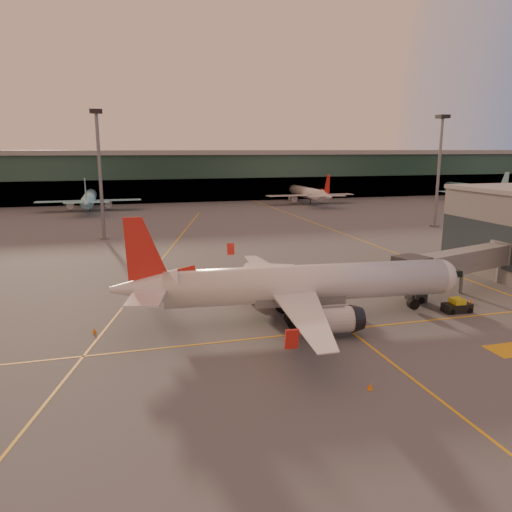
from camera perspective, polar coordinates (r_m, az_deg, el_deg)
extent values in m
plane|color=#4C4F54|center=(46.28, 7.51, -10.93)|extent=(600.00, 600.00, 0.00)
cube|color=gold|center=(50.57, 5.28, -8.83)|extent=(80.00, 0.25, 0.01)
cube|color=gold|center=(86.25, -10.55, -0.14)|extent=(31.30, 115.98, 0.01)
cube|color=gold|center=(120.13, 7.68, 3.40)|extent=(0.25, 160.00, 0.01)
cube|color=gold|center=(42.15, 18.38, -13.88)|extent=(0.25, 30.00, 0.01)
cube|color=#19382D|center=(182.12, -10.32, 8.79)|extent=(400.00, 18.00, 16.00)
cube|color=gray|center=(181.85, -10.42, 11.56)|extent=(400.00, 20.00, 1.60)
cube|color=black|center=(173.95, -10.00, 7.33)|extent=(400.00, 1.00, 8.00)
cube|color=#2D3D47|center=(77.04, 25.31, 1.21)|extent=(0.30, 21.60, 6.00)
cylinder|color=slate|center=(105.23, -17.37, 8.58)|extent=(0.70, 0.70, 25.00)
cube|color=black|center=(105.33, -17.82, 15.48)|extent=(2.40, 2.40, 0.80)
cube|color=slate|center=(106.58, -16.96, 2.00)|extent=(1.60, 1.60, 0.50)
cylinder|color=slate|center=(124.23, 20.13, 8.86)|extent=(0.70, 0.70, 25.00)
cube|color=black|center=(124.31, 20.57, 14.70)|extent=(2.40, 2.40, 0.80)
cube|color=slate|center=(125.38, 19.73, 3.27)|extent=(1.60, 1.60, 0.50)
cylinder|color=silver|center=(53.99, 6.00, -3.07)|extent=(31.00, 6.72, 3.95)
sphere|color=silver|center=(60.09, 20.24, -2.20)|extent=(3.87, 3.87, 3.87)
cube|color=black|center=(60.55, 21.19, -1.69)|extent=(2.00, 2.72, 0.69)
cone|color=silver|center=(51.87, -12.65, -3.60)|extent=(7.07, 4.35, 3.75)
cube|color=silver|center=(48.59, -12.35, -4.54)|extent=(4.56, 6.94, 0.20)
cylinder|color=silver|center=(49.40, 8.75, -7.24)|extent=(4.34, 2.93, 2.57)
cylinder|color=black|center=(51.95, 4.32, -7.19)|extent=(1.90, 1.54, 1.78)
cylinder|color=black|center=(51.78, 4.33, -6.62)|extent=(0.36, 0.36, 1.09)
cube|color=silver|center=(55.09, -12.14, -2.55)|extent=(3.50, 6.53, 0.20)
cylinder|color=silver|center=(60.33, 5.04, -3.56)|extent=(4.34, 2.93, 2.57)
cylinder|color=black|center=(56.68, 3.01, -5.51)|extent=(1.90, 1.54, 1.78)
cylinder|color=black|center=(56.51, 3.01, -4.98)|extent=(0.36, 0.36, 1.09)
cube|color=slate|center=(54.05, 4.82, -4.45)|extent=(10.00, 4.03, 1.58)
cylinder|color=black|center=(59.44, 17.52, -5.23)|extent=(1.31, 0.90, 1.24)
cube|color=slate|center=(68.15, 22.56, -0.49)|extent=(19.52, 8.33, 2.70)
cube|color=#2D3035|center=(61.21, 17.32, -1.45)|extent=(4.26, 4.26, 3.00)
cube|color=#2D3035|center=(63.50, 17.86, -3.85)|extent=(1.60, 2.40, 2.40)
cylinder|color=black|center=(62.84, 18.36, -4.81)|extent=(0.80, 0.40, 0.80)
cylinder|color=black|center=(64.59, 17.28, -4.28)|extent=(0.80, 0.40, 0.80)
cylinder|color=slate|center=(68.77, 22.37, -2.74)|extent=(0.50, 0.50, 2.95)
cylinder|color=slate|center=(76.34, 26.77, 0.41)|extent=(4.40, 4.40, 3.00)
cylinder|color=slate|center=(76.89, 26.58, -1.62)|extent=(2.40, 2.40, 2.95)
cube|color=#B54119|center=(59.79, 1.73, -4.68)|extent=(3.94, 3.53, 1.51)
cube|color=silver|center=(59.18, 1.45, -2.47)|extent=(6.37, 4.70, 2.82)
cylinder|color=black|center=(58.97, -0.18, -5.22)|extent=(0.97, 0.69, 0.91)
cylinder|color=black|center=(58.55, 3.35, -5.37)|extent=(0.97, 0.69, 0.91)
cube|color=black|center=(60.97, 21.98, -5.50)|extent=(3.15, 1.73, 1.01)
cube|color=gold|center=(60.77, 22.03, -4.88)|extent=(1.32, 1.50, 0.82)
cylinder|color=black|center=(59.83, 21.52, -5.98)|extent=(0.65, 0.29, 0.64)
cylinder|color=black|center=(61.11, 23.20, -5.75)|extent=(0.65, 0.29, 0.64)
cone|color=orange|center=(65.14, 23.32, -4.73)|extent=(0.41, 0.41, 0.52)
cube|color=orange|center=(65.21, 23.30, -4.94)|extent=(0.35, 0.35, 0.03)
cone|color=orange|center=(52.99, -18.00, -8.09)|extent=(0.43, 0.43, 0.54)
cube|color=orange|center=(53.08, -17.99, -8.35)|extent=(0.37, 0.37, 0.03)
cone|color=orange|center=(40.40, 12.91, -14.29)|extent=(0.44, 0.44, 0.56)
cube|color=orange|center=(40.52, 12.89, -14.63)|extent=(0.38, 0.38, 0.03)
cone|color=orange|center=(70.03, -1.72, -2.59)|extent=(0.39, 0.39, 0.50)
cube|color=orange|center=(70.09, -1.72, -2.78)|extent=(0.34, 0.34, 0.03)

